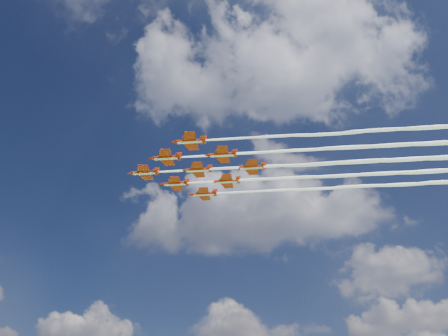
% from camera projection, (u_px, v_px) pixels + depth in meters
% --- Properties ---
extents(jet_lead, '(126.37, 23.26, 2.67)m').
position_uv_depth(jet_lead, '(328.00, 163.00, 140.22)').
color(jet_lead, '#A21F09').
extents(jet_row2_port, '(126.37, 23.26, 2.67)m').
position_uv_depth(jet_row2_port, '(360.00, 147.00, 133.11)').
color(jet_row2_port, '#A21F09').
extents(jet_row2_starb, '(126.37, 23.26, 2.67)m').
position_uv_depth(jet_row2_starb, '(352.00, 175.00, 145.98)').
color(jet_row2_starb, '#A21F09').
extents(jet_row3_port, '(126.37, 23.26, 2.67)m').
position_uv_depth(jet_row3_port, '(396.00, 130.00, 126.00)').
color(jet_row3_port, '#A21F09').
extents(jet_row3_centre, '(126.37, 23.26, 2.67)m').
position_uv_depth(jet_row3_centre, '(385.00, 160.00, 138.88)').
color(jet_row3_centre, '#A21F09').
extents(jet_row3_starb, '(126.37, 23.26, 2.67)m').
position_uv_depth(jet_row3_starb, '(375.00, 186.00, 151.75)').
color(jet_row3_starb, '#A21F09').
extents(jet_row4_port, '(126.37, 23.26, 2.67)m').
position_uv_depth(jet_row4_port, '(420.00, 144.00, 131.77)').
color(jet_row4_port, '#A21F09').
extents(jet_row4_starb, '(126.37, 23.26, 2.67)m').
position_uv_depth(jet_row4_starb, '(407.00, 172.00, 144.65)').
color(jet_row4_starb, '#A21F09').
extents(jet_tail, '(126.37, 23.26, 2.67)m').
position_uv_depth(jet_tail, '(442.00, 157.00, 137.54)').
color(jet_tail, '#A21F09').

